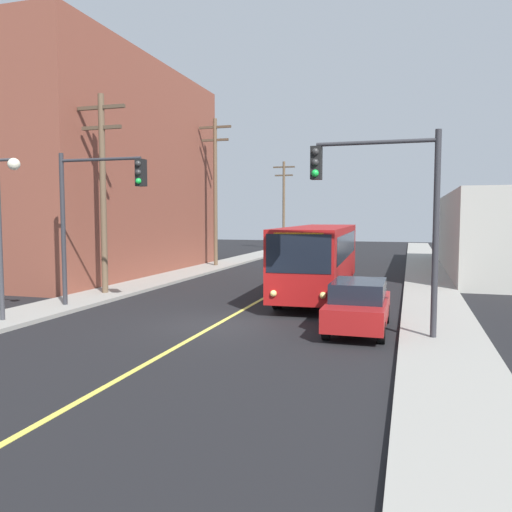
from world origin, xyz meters
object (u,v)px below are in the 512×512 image
object	(u,v)px
parked_car_red	(359,305)
traffic_signal_left_corner	(96,200)
street_lamp_left	(4,214)
utility_pole_far	(284,201)
traffic_signal_right_corner	(382,195)
city_bus	(320,256)
utility_pole_mid	(215,185)
utility_pole_near	(103,184)

from	to	relation	value
parked_car_red	traffic_signal_left_corner	bearing A→B (deg)	176.03
parked_car_red	street_lamp_left	size ratio (longest dim) A/B	0.80
utility_pole_far	traffic_signal_right_corner	world-z (taller)	utility_pole_far
parked_car_red	street_lamp_left	bearing A→B (deg)	-167.87
city_bus	utility_pole_mid	world-z (taller)	utility_pole_mid
city_bus	utility_pole_far	size ratio (longest dim) A/B	1.29
utility_pole_far	traffic_signal_right_corner	size ratio (longest dim) A/B	1.58
utility_pole_near	traffic_signal_right_corner	bearing A→B (deg)	-21.16
parked_car_red	traffic_signal_right_corner	bearing A→B (deg)	-51.70
utility_pole_mid	utility_pole_far	size ratio (longest dim) A/B	1.10
utility_pole_far	traffic_signal_left_corner	bearing A→B (deg)	-87.35
utility_pole_far	traffic_signal_left_corner	world-z (taller)	utility_pole_far
utility_pole_near	traffic_signal_left_corner	bearing A→B (deg)	-60.75
parked_car_red	city_bus	bearing A→B (deg)	109.09
utility_pole_far	parked_car_red	bearing A→B (deg)	-72.87
parked_car_red	street_lamp_left	world-z (taller)	street_lamp_left
utility_pole_near	utility_pole_mid	bearing A→B (deg)	89.72
utility_pole_near	parked_car_red	bearing A→B (deg)	-18.52
city_bus	street_lamp_left	size ratio (longest dim) A/B	2.22
traffic_signal_right_corner	street_lamp_left	world-z (taller)	traffic_signal_right_corner
utility_pole_far	traffic_signal_left_corner	distance (m)	37.84
utility_pole_near	utility_pole_mid	distance (m)	13.96
utility_pole_near	street_lamp_left	xyz separation A→B (m)	(0.44, -6.49, -1.41)
parked_car_red	traffic_signal_left_corner	size ratio (longest dim) A/B	0.73
utility_pole_far	street_lamp_left	bearing A→B (deg)	-89.53
city_bus	utility_pole_mid	xyz separation A→B (m)	(-9.40, 10.72, 4.06)
parked_car_red	utility_pole_mid	bearing A→B (deg)	123.53
traffic_signal_left_corner	street_lamp_left	distance (m)	3.53
utility_pole_far	utility_pole_near	bearing A→B (deg)	-90.17
traffic_signal_left_corner	street_lamp_left	bearing A→B (deg)	-114.00
traffic_signal_right_corner	utility_pole_far	bearing A→B (deg)	107.70
parked_car_red	utility_pole_far	xyz separation A→B (m)	(-11.86, 38.49, 4.55)
parked_car_red	street_lamp_left	xyz separation A→B (m)	(-11.53, -2.48, 2.90)
utility_pole_near	street_lamp_left	size ratio (longest dim) A/B	1.64
city_bus	utility_pole_mid	distance (m)	14.82
utility_pole_mid	traffic_signal_left_corner	distance (m)	17.41
city_bus	traffic_signal_right_corner	size ratio (longest dim) A/B	2.04
traffic_signal_right_corner	city_bus	bearing A→B (deg)	111.55
city_bus	traffic_signal_left_corner	distance (m)	10.33
parked_car_red	utility_pole_near	world-z (taller)	utility_pole_near
traffic_signal_left_corner	street_lamp_left	size ratio (longest dim) A/B	1.09
parked_car_red	utility_pole_far	size ratio (longest dim) A/B	0.46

